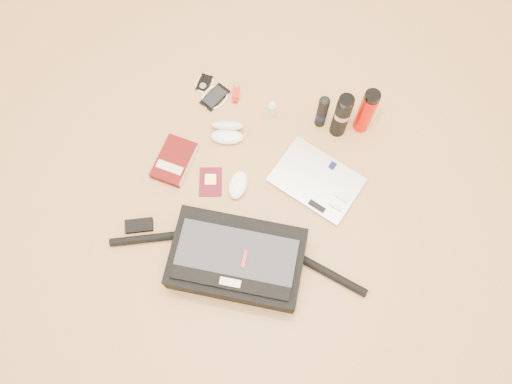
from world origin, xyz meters
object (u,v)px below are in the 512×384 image
at_px(laptop, 317,181).
at_px(thermos_black, 342,116).
at_px(thermos_red, 366,111).
at_px(book, 175,161).
at_px(messenger_bag, 236,259).

bearing_deg(laptop, thermos_black, 102.31).
bearing_deg(thermos_red, laptop, -110.42).
bearing_deg(thermos_black, book, -150.32).
distance_m(messenger_bag, book, 0.50).
relative_size(messenger_bag, thermos_red, 3.97).
xyz_separation_m(laptop, book, (-0.58, -0.09, 0.01)).
distance_m(messenger_bag, thermos_red, 0.79).
xyz_separation_m(book, thermos_black, (0.61, 0.35, 0.11)).
bearing_deg(book, thermos_red, 33.30).
bearing_deg(messenger_bag, thermos_black, 65.08).
relative_size(thermos_black, thermos_red, 1.00).
bearing_deg(thermos_red, book, -150.46).
relative_size(laptop, thermos_black, 1.56).
relative_size(book, thermos_red, 0.82).
distance_m(messenger_bag, laptop, 0.47).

